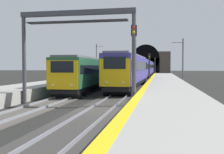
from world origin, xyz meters
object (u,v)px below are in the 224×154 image
object	(u,v)px
railway_signal_mid	(149,65)
overhead_signal_gantry	(77,34)
train_main_approaching	(142,69)
railway_signal_far	(155,64)
train_adjacent_platform	(117,70)
railway_signal_near	(134,59)
catenary_mast_near	(183,61)
catenary_mast_far	(97,61)

from	to	relation	value
railway_signal_mid	overhead_signal_gantry	xyz separation A→B (m)	(-25.04, 4.08, 2.12)
train_main_approaching	railway_signal_far	size ratio (longest dim) A/B	10.36
overhead_signal_gantry	railway_signal_far	bearing A→B (deg)	-3.35
train_adjacent_platform	overhead_signal_gantry	bearing A→B (deg)	2.82
railway_signal_near	overhead_signal_gantry	distance (m)	4.48
catenary_mast_near	railway_signal_mid	bearing A→B (deg)	70.04
railway_signal_mid	overhead_signal_gantry	world-z (taller)	overhead_signal_gantry
railway_signal_near	railway_signal_mid	bearing A→B (deg)	-180.00
catenary_mast_near	railway_signal_far	bearing A→B (deg)	6.29
train_main_approaching	train_adjacent_platform	xyz separation A→B (m)	(-3.18, 4.44, -0.22)
train_adjacent_platform	overhead_signal_gantry	world-z (taller)	overhead_signal_gantry
train_main_approaching	railway_signal_mid	xyz separation A→B (m)	(-8.85, -1.86, 0.61)
overhead_signal_gantry	train_main_approaching	bearing A→B (deg)	-3.75
railway_signal_far	catenary_mast_far	xyz separation A→B (m)	(-26.94, 13.30, 0.71)
train_main_approaching	railway_signal_near	world-z (taller)	railway_signal_near
railway_signal_near	railway_signal_far	bearing A→B (deg)	-180.00
train_main_approaching	train_adjacent_platform	distance (m)	5.47
railway_signal_far	catenary_mast_near	world-z (taller)	catenary_mast_near
railway_signal_mid	railway_signal_far	world-z (taller)	railway_signal_far
catenary_mast_near	railway_signal_near	bearing A→B (deg)	167.49
overhead_signal_gantry	catenary_mast_near	xyz separation A→B (m)	(23.18, -9.21, -1.50)
railway_signal_near	catenary_mast_near	world-z (taller)	catenary_mast_near
train_main_approaching	catenary_mast_far	distance (m)	14.60
train_main_approaching	train_adjacent_platform	bearing A→B (deg)	-53.12
overhead_signal_gantry	catenary_mast_near	size ratio (longest dim) A/B	1.20
railway_signal_mid	railway_signal_far	size ratio (longest dim) A/B	0.84
overhead_signal_gantry	catenary_mast_far	xyz separation A→B (m)	(42.79, 9.21, -0.90)
train_main_approaching	catenary_mast_near	distance (m)	12.86
train_adjacent_platform	railway_signal_mid	size ratio (longest dim) A/B	11.58
train_adjacent_platform	catenary_mast_near	size ratio (longest dim) A/B	8.06
train_main_approaching	overhead_signal_gantry	bearing A→B (deg)	-2.51
train_main_approaching	railway_signal_near	bearing A→B (deg)	4.39
train_adjacent_platform	railway_signal_near	bearing A→B (deg)	10.30
railway_signal_near	catenary_mast_far	distance (m)	44.77
train_adjacent_platform	overhead_signal_gantry	size ratio (longest dim) A/B	6.72
railway_signal_far	catenary_mast_near	bearing A→B (deg)	6.29
railway_signal_near	railway_signal_mid	world-z (taller)	railway_signal_near
train_adjacent_platform	catenary_mast_far	xyz separation A→B (m)	(12.08, 6.99, 2.05)
railway_signal_far	railway_signal_mid	bearing A→B (deg)	0.00
train_main_approaching	railway_signal_near	distance (m)	33.91
railway_signal_far	catenary_mast_near	size ratio (longest dim) A/B	0.83
railway_signal_near	overhead_signal_gantry	bearing A→B (deg)	-89.28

